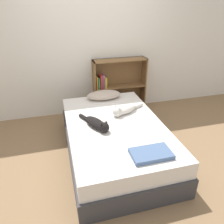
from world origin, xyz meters
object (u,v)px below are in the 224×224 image
(cat_light, at_px, (124,110))
(bed, at_px, (115,139))
(cat_dark, at_px, (97,124))
(pillow, at_px, (104,95))
(bookshelf, at_px, (117,85))

(cat_light, bearing_deg, bed, 23.98)
(cat_dark, bearing_deg, pillow, 134.49)
(cat_light, bearing_deg, cat_dark, 5.90)
(bed, relative_size, pillow, 3.60)
(bed, height_order, cat_light, cat_light)
(pillow, bearing_deg, cat_dark, -108.65)
(bookshelf, bearing_deg, pillow, -126.61)
(cat_light, xyz_separation_m, bookshelf, (0.21, 1.10, -0.04))
(pillow, xyz_separation_m, bookshelf, (0.38, 0.51, -0.04))
(bed, distance_m, cat_light, 0.45)
(bed, distance_m, bookshelf, 1.44)
(pillow, bearing_deg, cat_light, -74.31)
(pillow, bearing_deg, bed, -92.94)
(bed, height_order, cat_dark, cat_dark)
(cat_light, distance_m, cat_dark, 0.54)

